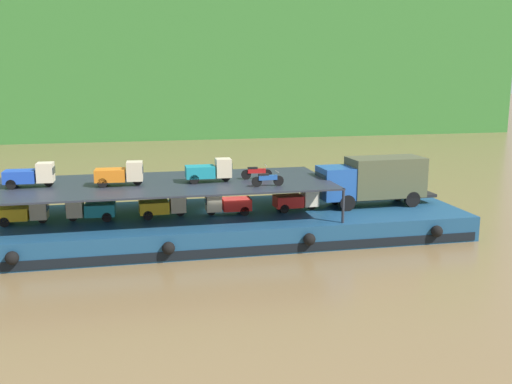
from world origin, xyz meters
TOP-DOWN VIEW (x-y plane):
  - ground_plane at (0.00, 0.00)m, footprint 400.00×400.00m
  - hillside_far_bank at (0.00, 69.09)m, footprint 112.00×36.44m
  - cargo_barge at (0.00, -0.03)m, footprint 29.10×9.31m
  - covered_lorry at (9.57, -0.09)m, footprint 7.90×2.47m
  - cargo_rack at (-3.80, 0.00)m, footprint 19.90×7.96m
  - mini_truck_lower_stern at (-11.65, -0.24)m, footprint 2.77×1.26m
  - mini_truck_lower_aft at (-8.03, -0.24)m, footprint 2.79×1.28m
  - mini_truck_lower_mid at (-3.83, -0.31)m, footprint 2.79×1.28m
  - mini_truck_lower_fore at (-0.03, -0.53)m, footprint 2.76×1.23m
  - mini_truck_lower_bow at (4.36, -0.42)m, footprint 2.77×1.26m
  - mini_truck_upper_stern at (-11.25, 0.36)m, footprint 2.77×1.26m
  - mini_truck_upper_mid at (-6.25, -0.28)m, footprint 2.79×1.30m
  - mini_truck_upper_fore at (-1.05, -0.25)m, footprint 2.76×1.23m
  - motorcycle_upper_port at (2.00, -2.39)m, footprint 1.90×0.55m
  - motorcycle_upper_centre at (1.88, 0.00)m, footprint 1.90×0.55m

SIDE VIEW (x-z plane):
  - ground_plane at x=0.00m, z-range 0.00..0.00m
  - cargo_barge at x=0.00m, z-range 0.00..1.50m
  - mini_truck_lower_stern at x=-11.65m, z-range 1.50..2.88m
  - mini_truck_lower_aft at x=-8.03m, z-range 1.50..2.88m
  - mini_truck_lower_mid at x=-3.83m, z-range 1.50..2.88m
  - mini_truck_lower_fore at x=-0.03m, z-range 1.50..2.88m
  - mini_truck_lower_bow at x=4.36m, z-range 1.50..2.88m
  - covered_lorry at x=9.57m, z-range 1.64..4.74m
  - cargo_rack at x=-3.80m, z-range 2.44..4.44m
  - motorcycle_upper_port at x=2.00m, z-range 3.50..4.37m
  - motorcycle_upper_centre at x=1.88m, z-range 3.50..4.37m
  - mini_truck_upper_stern at x=-11.25m, z-range 3.50..4.88m
  - mini_truck_upper_mid at x=-6.25m, z-range 3.50..4.88m
  - mini_truck_upper_fore at x=-1.05m, z-range 3.50..4.88m
  - hillside_far_bank at x=0.00m, z-range 2.01..33.85m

